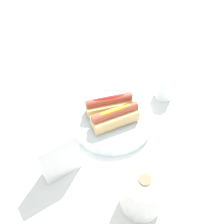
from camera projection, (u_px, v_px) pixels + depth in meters
ground_plane at (107, 123)px, 0.88m from camera, size 2.40×2.40×0.00m
serving_bowl at (112, 119)px, 0.87m from camera, size 0.27×0.27×0.03m
hotdog_front at (109, 104)px, 0.85m from camera, size 0.16×0.07×0.06m
hotdog_back at (115, 117)px, 0.82m from camera, size 0.15×0.05×0.06m
water_glass at (165, 88)px, 0.93m from camera, size 0.07×0.07×0.09m
paper_towel_roll at (143, 192)px, 0.65m from camera, size 0.11×0.11×0.13m
napkin_box at (58, 156)px, 0.71m from camera, size 0.12×0.06×0.15m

